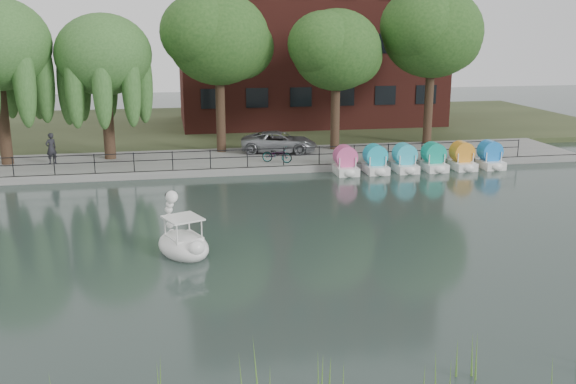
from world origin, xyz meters
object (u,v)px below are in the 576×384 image
object	(u,v)px
bicycle	(277,154)
swan_boat	(183,241)
pedestrian	(51,146)
minivan	(279,140)

from	to	relation	value
bicycle	swan_boat	size ratio (longest dim) A/B	0.59
pedestrian	bicycle	bearing A→B (deg)	131.85
bicycle	swan_boat	distance (m)	14.17
bicycle	minivan	bearing A→B (deg)	13.67
pedestrian	swan_boat	distance (m)	16.47
bicycle	swan_boat	xyz separation A→B (m)	(-5.61, -13.00, -0.44)
swan_boat	pedestrian	bearing A→B (deg)	91.21
minivan	bicycle	bearing A→B (deg)	-178.16
bicycle	pedestrian	size ratio (longest dim) A/B	0.87
minivan	pedestrian	bearing A→B (deg)	108.06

